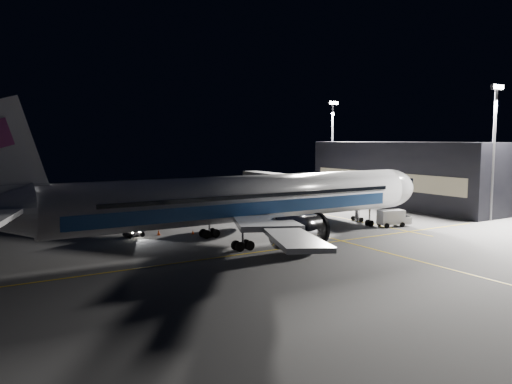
{
  "coord_description": "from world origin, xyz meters",
  "views": [
    {
      "loc": [
        -30.32,
        -52.42,
        12.44
      ],
      "look_at": [
        1.34,
        -0.0,
        6.0
      ],
      "focal_mm": 35.0,
      "sensor_mm": 36.0,
      "label": 1
    }
  ],
  "objects_px": {
    "floodlight_mast_south": "(494,140)",
    "baggage_tug": "(134,231)",
    "safety_cone_a": "(193,232)",
    "airliner": "(239,200)",
    "safety_cone_c": "(159,233)",
    "jet_bridge": "(303,184)",
    "floodlight_mast_north": "(332,140)",
    "safety_cone_b": "(254,225)",
    "service_truck": "(394,218)"
  },
  "relations": [
    {
      "from": "floodlight_mast_south",
      "to": "baggage_tug",
      "type": "xyz_separation_m",
      "value": [
        -51.11,
        15.91,
        -11.61
      ]
    },
    {
      "from": "baggage_tug",
      "to": "safety_cone_a",
      "type": "height_order",
      "value": "baggage_tug"
    },
    {
      "from": "airliner",
      "to": "safety_cone_c",
      "type": "xyz_separation_m",
      "value": [
        -6.92,
        9.18,
        -4.82
      ]
    },
    {
      "from": "jet_bridge",
      "to": "safety_cone_a",
      "type": "distance_m",
      "value": 28.31
    },
    {
      "from": "floodlight_mast_north",
      "to": "safety_cone_c",
      "type": "height_order",
      "value": "floodlight_mast_north"
    },
    {
      "from": "floodlight_mast_north",
      "to": "floodlight_mast_south",
      "type": "relative_size",
      "value": 1.0
    },
    {
      "from": "floodlight_mast_south",
      "to": "airliner",
      "type": "bearing_deg",
      "value": 171.67
    },
    {
      "from": "safety_cone_a",
      "to": "safety_cone_b",
      "type": "height_order",
      "value": "safety_cone_a"
    },
    {
      "from": "safety_cone_a",
      "to": "safety_cone_b",
      "type": "distance_m",
      "value": 9.95
    },
    {
      "from": "jet_bridge",
      "to": "service_truck",
      "type": "distance_m",
      "value": 20.45
    },
    {
      "from": "floodlight_mast_north",
      "to": "safety_cone_b",
      "type": "height_order",
      "value": "floodlight_mast_north"
    },
    {
      "from": "floodlight_mast_south",
      "to": "safety_cone_a",
      "type": "relative_size",
      "value": 36.07
    },
    {
      "from": "airliner",
      "to": "safety_cone_a",
      "type": "distance_m",
      "value": 9.37
    },
    {
      "from": "airliner",
      "to": "jet_bridge",
      "type": "bearing_deg",
      "value": 38.04
    },
    {
      "from": "floodlight_mast_north",
      "to": "safety_cone_c",
      "type": "bearing_deg",
      "value": -154.58
    },
    {
      "from": "floodlight_mast_south",
      "to": "service_truck",
      "type": "height_order",
      "value": "floodlight_mast_south"
    },
    {
      "from": "jet_bridge",
      "to": "safety_cone_a",
      "type": "xyz_separation_m",
      "value": [
        -25.91,
        -10.58,
        -4.3
      ]
    },
    {
      "from": "jet_bridge",
      "to": "floodlight_mast_north",
      "type": "distance_m",
      "value": 24.06
    },
    {
      "from": "service_truck",
      "to": "baggage_tug",
      "type": "bearing_deg",
      "value": 173.37
    },
    {
      "from": "safety_cone_b",
      "to": "baggage_tug",
      "type": "bearing_deg",
      "value": 174.9
    },
    {
      "from": "safety_cone_a",
      "to": "safety_cone_b",
      "type": "relative_size",
      "value": 1.09
    },
    {
      "from": "airliner",
      "to": "safety_cone_c",
      "type": "bearing_deg",
      "value": 127.03
    },
    {
      "from": "baggage_tug",
      "to": "safety_cone_b",
      "type": "relative_size",
      "value": 4.69
    },
    {
      "from": "floodlight_mast_north",
      "to": "safety_cone_a",
      "type": "bearing_deg",
      "value": -150.83
    },
    {
      "from": "jet_bridge",
      "to": "safety_cone_b",
      "type": "xyz_separation_m",
      "value": [
        -16.0,
        -9.69,
        -4.32
      ]
    },
    {
      "from": "baggage_tug",
      "to": "safety_cone_b",
      "type": "bearing_deg",
      "value": -12.13
    },
    {
      "from": "safety_cone_a",
      "to": "service_truck",
      "type": "bearing_deg",
      "value": -19.48
    },
    {
      "from": "safety_cone_a",
      "to": "safety_cone_c",
      "type": "height_order",
      "value": "safety_cone_c"
    },
    {
      "from": "baggage_tug",
      "to": "safety_cone_b",
      "type": "xyz_separation_m",
      "value": [
        17.11,
        -1.53,
        -0.5
      ]
    },
    {
      "from": "floodlight_mast_north",
      "to": "service_truck",
      "type": "relative_size",
      "value": 4.12
    },
    {
      "from": "floodlight_mast_north",
      "to": "safety_cone_b",
      "type": "relative_size",
      "value": 39.26
    },
    {
      "from": "service_truck",
      "to": "safety_cone_a",
      "type": "xyz_separation_m",
      "value": [
        -27.07,
        9.58,
        -1.01
      ]
    },
    {
      "from": "airliner",
      "to": "baggage_tug",
      "type": "xyz_separation_m",
      "value": [
        -10.04,
        9.89,
        -4.4
      ]
    },
    {
      "from": "airliner",
      "to": "safety_cone_b",
      "type": "height_order",
      "value": "airliner"
    },
    {
      "from": "airliner",
      "to": "jet_bridge",
      "type": "xyz_separation_m",
      "value": [
        23.08,
        18.06,
        -0.58
      ]
    },
    {
      "from": "safety_cone_c",
      "to": "service_truck",
      "type": "bearing_deg",
      "value": -19.89
    },
    {
      "from": "safety_cone_a",
      "to": "safety_cone_b",
      "type": "xyz_separation_m",
      "value": [
        9.91,
        0.89,
        -0.02
      ]
    },
    {
      "from": "floodlight_mast_north",
      "to": "service_truck",
      "type": "xyz_separation_m",
      "value": [
        -16.84,
        -34.08,
        -11.08
      ]
    },
    {
      "from": "floodlight_mast_south",
      "to": "safety_cone_b",
      "type": "bearing_deg",
      "value": 157.08
    },
    {
      "from": "floodlight_mast_north",
      "to": "service_truck",
      "type": "height_order",
      "value": "floodlight_mast_north"
    },
    {
      "from": "jet_bridge",
      "to": "safety_cone_a",
      "type": "height_order",
      "value": "jet_bridge"
    },
    {
      "from": "safety_cone_a",
      "to": "safety_cone_c",
      "type": "distance_m",
      "value": 4.43
    },
    {
      "from": "service_truck",
      "to": "safety_cone_a",
      "type": "relative_size",
      "value": 8.75
    },
    {
      "from": "airliner",
      "to": "safety_cone_c",
      "type": "height_order",
      "value": "airliner"
    },
    {
      "from": "floodlight_mast_north",
      "to": "service_truck",
      "type": "distance_m",
      "value": 39.6
    },
    {
      "from": "airliner",
      "to": "baggage_tug",
      "type": "distance_m",
      "value": 14.76
    },
    {
      "from": "service_truck",
      "to": "floodlight_mast_north",
      "type": "bearing_deg",
      "value": 76.36
    },
    {
      "from": "service_truck",
      "to": "safety_cone_a",
      "type": "height_order",
      "value": "service_truck"
    },
    {
      "from": "airliner",
      "to": "floodlight_mast_north",
      "type": "xyz_separation_m",
      "value": [
        41.08,
        31.99,
        7.21
      ]
    },
    {
      "from": "safety_cone_a",
      "to": "jet_bridge",
      "type": "bearing_deg",
      "value": 22.21
    }
  ]
}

